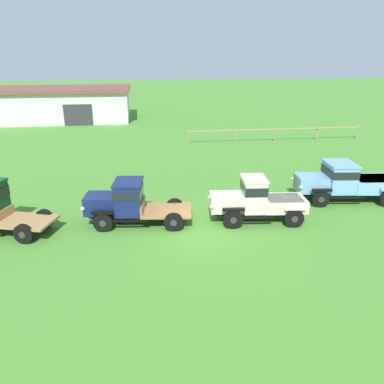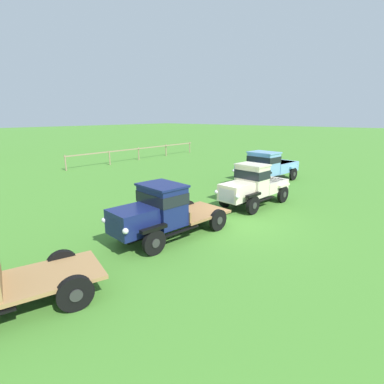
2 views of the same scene
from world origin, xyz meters
name	(u,v)px [view 1 (image 1 of 2)]	position (x,y,z in m)	size (l,w,h in m)	color
ground_plane	(196,230)	(0.00, 0.00, 0.00)	(240.00, 240.00, 0.00)	#47842D
farm_shed	(63,104)	(-11.61, 33.82, 1.99)	(16.65, 9.91, 3.94)	silver
paddock_fence	(277,131)	(10.23, 17.64, 0.97)	(16.61, 0.60, 1.31)	#997F60
vintage_truck_second_in_line	(126,201)	(-3.12, 1.20, 1.11)	(5.17, 2.50, 2.10)	black
vintage_truck_midrow_center	(256,200)	(3.00, 0.61, 1.08)	(4.71, 2.19, 2.19)	black
vintage_truck_far_side	(345,181)	(8.63, 2.62, 1.12)	(5.75, 2.78, 2.14)	black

